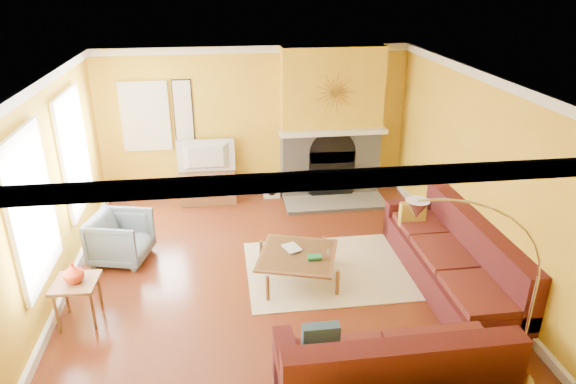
{
  "coord_description": "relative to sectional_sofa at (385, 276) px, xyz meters",
  "views": [
    {
      "loc": [
        -0.63,
        -5.95,
        3.88
      ],
      "look_at": [
        0.24,
        0.4,
        1.1
      ],
      "focal_mm": 32.0,
      "sensor_mm": 36.0,
      "label": 1
    }
  ],
  "objects": [
    {
      "name": "floor",
      "position": [
        -1.26,
        0.84,
        -0.46
      ],
      "size": [
        5.5,
        6.0,
        0.02
      ],
      "primitive_type": "cube",
      "color": "maroon",
      "rests_on": "ground"
    },
    {
      "name": "ceiling",
      "position": [
        -1.26,
        0.84,
        2.26
      ],
      "size": [
        5.5,
        6.0,
        0.02
      ],
      "primitive_type": "cube",
      "color": "white",
      "rests_on": "ground"
    },
    {
      "name": "wall_back",
      "position": [
        -1.26,
        3.85,
        0.9
      ],
      "size": [
        5.5,
        0.02,
        2.7
      ],
      "primitive_type": "cube",
      "color": "gold",
      "rests_on": "ground"
    },
    {
      "name": "wall_front",
      "position": [
        -1.26,
        -2.17,
        0.9
      ],
      "size": [
        5.5,
        0.02,
        2.7
      ],
      "primitive_type": "cube",
      "color": "gold",
      "rests_on": "ground"
    },
    {
      "name": "wall_left",
      "position": [
        -4.02,
        0.84,
        0.9
      ],
      "size": [
        0.02,
        6.0,
        2.7
      ],
      "primitive_type": "cube",
      "color": "gold",
      "rests_on": "ground"
    },
    {
      "name": "wall_right",
      "position": [
        1.5,
        0.84,
        0.9
      ],
      "size": [
        0.02,
        6.0,
        2.7
      ],
      "primitive_type": "cube",
      "color": "gold",
      "rests_on": "ground"
    },
    {
      "name": "baseboard",
      "position": [
        -1.26,
        0.84,
        -0.39
      ],
      "size": [
        5.5,
        6.0,
        0.12
      ],
      "primitive_type": null,
      "color": "white",
      "rests_on": "floor"
    },
    {
      "name": "crown_molding",
      "position": [
        -1.26,
        0.84,
        2.19
      ],
      "size": [
        5.5,
        6.0,
        0.12
      ],
      "primitive_type": null,
      "color": "white",
      "rests_on": "ceiling"
    },
    {
      "name": "window_left_near",
      "position": [
        -3.98,
        2.14,
        1.05
      ],
      "size": [
        0.06,
        1.22,
        1.72
      ],
      "primitive_type": "cube",
      "color": "white",
      "rests_on": "wall_left"
    },
    {
      "name": "window_left_far",
      "position": [
        -3.98,
        0.24,
        1.05
      ],
      "size": [
        0.06,
        1.22,
        1.72
      ],
      "primitive_type": "cube",
      "color": "white",
      "rests_on": "wall_left"
    },
    {
      "name": "window_back",
      "position": [
        -3.16,
        3.8,
        1.1
      ],
      "size": [
        0.82,
        0.06,
        1.22
      ],
      "primitive_type": "cube",
      "color": "white",
      "rests_on": "wall_back"
    },
    {
      "name": "wall_art",
      "position": [
        -2.51,
        3.81,
        1.15
      ],
      "size": [
        0.34,
        0.04,
        1.14
      ],
      "primitive_type": "cube",
      "color": "white",
      "rests_on": "wall_back"
    },
    {
      "name": "fireplace",
      "position": [
        0.09,
        3.64,
        0.9
      ],
      "size": [
        1.8,
        0.4,
        2.7
      ],
      "primitive_type": null,
      "color": "gray",
      "rests_on": "floor"
    },
    {
      "name": "mantel",
      "position": [
        0.09,
        3.4,
        0.8
      ],
      "size": [
        1.92,
        0.22,
        0.08
      ],
      "primitive_type": "cube",
      "color": "white",
      "rests_on": "fireplace"
    },
    {
      "name": "hearth",
      "position": [
        0.09,
        3.09,
        -0.42
      ],
      "size": [
        1.8,
        0.7,
        0.06
      ],
      "primitive_type": "cube",
      "color": "gray",
      "rests_on": "floor"
    },
    {
      "name": "sunburst",
      "position": [
        0.09,
        3.41,
        1.5
      ],
      "size": [
        0.7,
        0.04,
        0.7
      ],
      "primitive_type": null,
      "color": "olive",
      "rests_on": "fireplace"
    },
    {
      "name": "rug",
      "position": [
        -0.43,
        0.94,
        -0.44
      ],
      "size": [
        2.4,
        1.8,
        0.02
      ],
      "primitive_type": "cube",
      "color": "beige",
      "rests_on": "floor"
    },
    {
      "name": "sectional_sofa",
      "position": [
        0.0,
        0.0,
        0.0
      ],
      "size": [
        2.97,
        3.71,
        0.9
      ],
      "primitive_type": null,
      "color": "#4D191B",
      "rests_on": "floor"
    },
    {
      "name": "coffee_table",
      "position": [
        -0.96,
        0.78,
        -0.25
      ],
      "size": [
        1.25,
        1.25,
        0.4
      ],
      "primitive_type": null,
      "rotation": [
        0.0,
        0.0,
        -0.3
      ],
      "color": "white",
      "rests_on": "floor"
    },
    {
      "name": "media_console",
      "position": [
        -2.17,
        3.55,
        -0.17
      ],
      "size": [
        1.0,
        0.45,
        0.55
      ],
      "primitive_type": "cube",
      "color": "brown",
      "rests_on": "floor"
    },
    {
      "name": "tv",
      "position": [
        -2.17,
        3.55,
        0.39
      ],
      "size": [
        1.02,
        0.15,
        0.59
      ],
      "primitive_type": "imported",
      "rotation": [
        0.0,
        0.0,
        3.13
      ],
      "color": "black",
      "rests_on": "media_console"
    },
    {
      "name": "subwoofer",
      "position": [
        -1.01,
        3.63,
        -0.3
      ],
      "size": [
        0.3,
        0.3,
        0.3
      ],
      "primitive_type": "cube",
      "color": "white",
      "rests_on": "floor"
    },
    {
      "name": "armchair",
      "position": [
        -3.38,
        1.62,
        -0.1
      ],
      "size": [
        0.94,
        0.92,
        0.71
      ],
      "primitive_type": "imported",
      "rotation": [
        0.0,
        0.0,
        1.32
      ],
      "color": "slate",
      "rests_on": "floor"
    },
    {
      "name": "side_table",
      "position": [
        -3.66,
        0.23,
        -0.17
      ],
      "size": [
        0.53,
        0.53,
        0.55
      ],
      "primitive_type": null,
      "rotation": [
        0.0,
        0.0,
        -0.06
      ],
      "color": "brown",
      "rests_on": "floor"
    },
    {
      "name": "vase",
      "position": [
        -3.66,
        0.23,
        0.22
      ],
      "size": [
        0.29,
        0.29,
        0.25
      ],
      "primitive_type": "imported",
      "rotation": [
        0.0,
        0.0,
        -0.24
      ],
      "color": "red",
      "rests_on": "side_table"
    },
    {
      "name": "book",
      "position": [
        -1.11,
        0.88,
        -0.04
      ],
      "size": [
        0.28,
        0.32,
        0.03
      ],
      "primitive_type": "imported",
      "rotation": [
        0.0,
        0.0,
        0.37
      ],
      "color": "white",
      "rests_on": "coffee_table"
    },
    {
      "name": "arc_lamp",
      "position": [
        0.37,
        -1.43,
        0.61
      ],
      "size": [
        1.35,
        0.36,
        2.12
      ],
      "primitive_type": null,
      "color": "silver",
      "rests_on": "floor"
    }
  ]
}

